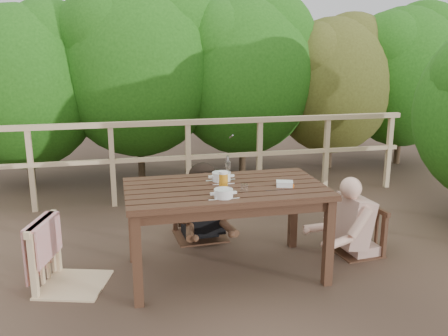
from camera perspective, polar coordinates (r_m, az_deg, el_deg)
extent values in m
plane|color=brown|center=(4.22, 0.15, -12.09)|extent=(60.00, 60.00, 0.00)
cube|color=#382116|center=(4.07, 0.16, -7.39)|extent=(1.61, 0.91, 0.75)
cube|color=#D5B488|center=(3.98, -17.69, -6.37)|extent=(0.64, 0.64, 1.03)
cube|color=#382116|center=(4.78, -2.88, -2.51)|extent=(0.52, 0.52, 0.99)
cube|color=#382116|center=(4.60, 15.51, -4.84)|extent=(0.44, 0.44, 0.82)
cube|color=#D5B488|center=(5.91, -4.20, 0.82)|extent=(5.60, 0.10, 1.01)
cylinder|color=white|center=(3.65, -0.06, -3.09)|extent=(0.24, 0.24, 0.08)
cylinder|color=white|center=(4.09, -0.32, -1.10)|extent=(0.26, 0.26, 0.09)
ellipsoid|color=#9D6729|center=(3.74, 0.06, -2.74)|extent=(0.12, 0.09, 0.07)
cylinder|color=gold|center=(3.91, -0.07, -1.42)|extent=(0.08, 0.08, 0.15)
cylinder|color=silver|center=(4.11, 0.42, -0.07)|extent=(0.05, 0.05, 0.22)
cylinder|color=silver|center=(3.80, 2.40, -2.43)|extent=(0.06, 0.06, 0.07)
cube|color=white|center=(3.96, 7.11, -1.96)|extent=(0.16, 0.13, 0.06)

